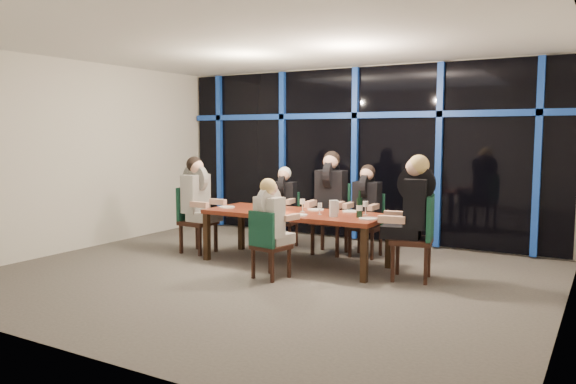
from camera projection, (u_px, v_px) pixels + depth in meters
The scene contains 29 objects.
room at pixel (264, 120), 7.12m from camera, with size 7.04×7.00×3.02m.
window_wall at pixel (357, 151), 9.68m from camera, with size 6.86×0.43×2.94m.
dining_table at pixel (295, 217), 7.95m from camera, with size 2.60×1.00×0.75m.
chair_far_left at pixel (285, 216), 9.19m from camera, with size 0.48×0.48×0.90m.
chair_far_mid at pixel (332, 214), 8.71m from camera, with size 0.54×0.54×1.08m.
chair_far_right at pixel (368, 221), 8.51m from camera, with size 0.44×0.44×0.95m.
chair_end_left at pixel (194, 216), 8.76m from camera, with size 0.49×0.49×1.02m.
chair_end_right at pixel (420, 233), 7.06m from camera, with size 0.59×0.59×1.08m.
chair_near_mid at pixel (267, 241), 7.12m from camera, with size 0.47×0.47×0.88m.
diner_far_left at pixel (284, 195), 9.08m from camera, with size 0.49×0.59×0.87m.
diner_far_mid at pixel (330, 188), 8.59m from camera, with size 0.56×0.69×1.05m.
diner_far_right at pixel (366, 197), 8.40m from camera, with size 0.47×0.59×0.92m.
diner_end_left at pixel (198, 191), 8.67m from camera, with size 0.64×0.51×1.00m.
diner_end_right at pixel (413, 199), 7.05m from camera, with size 0.72×0.59×1.06m.
diner_near_mid at pixel (271, 213), 7.14m from camera, with size 0.48×0.58×0.86m.
plate_far_left at pixel (271, 206), 8.57m from camera, with size 0.24×0.24×0.01m, color white.
plate_far_mid at pixel (316, 210), 8.11m from camera, with size 0.24×0.24×0.01m, color white.
plate_far_right at pixel (351, 211), 7.93m from camera, with size 0.24×0.24×0.01m, color white.
plate_end_left at pixel (227, 207), 8.40m from camera, with size 0.24×0.24×0.01m, color white.
plate_end_right at pixel (368, 219), 7.26m from camera, with size 0.24×0.24×0.01m, color white.
plate_near_mid at pixel (299, 215), 7.58m from camera, with size 0.24×0.24×0.01m, color white.
wine_bottle at pixel (359, 207), 7.38m from camera, with size 0.08×0.08×0.36m.
water_pitcher at pixel (334, 208), 7.48m from camera, with size 0.14×0.12×0.22m.
tea_light at pixel (283, 211), 7.87m from camera, with size 0.05×0.05×0.03m, color #FFA04C.
wine_glass_a at pixel (271, 201), 8.03m from camera, with size 0.07×0.07×0.19m.
wine_glass_b at pixel (302, 202), 7.92m from camera, with size 0.07×0.07×0.19m.
wine_glass_c at pixel (320, 206), 7.66m from camera, with size 0.06×0.06×0.16m.
wine_glass_d at pixel (258, 200), 8.38m from camera, with size 0.06×0.06×0.16m.
wine_glass_e at pixel (366, 205), 7.63m from camera, with size 0.07×0.07×0.19m.
Camera 1 is at (3.88, -6.05, 1.86)m, focal length 35.00 mm.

